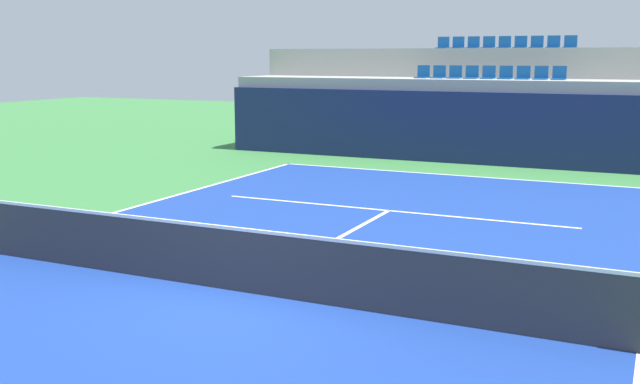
% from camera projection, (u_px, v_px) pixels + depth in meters
% --- Properties ---
extents(ground_plane, '(80.00, 80.00, 0.00)m').
position_uv_depth(ground_plane, '(241.00, 292.00, 10.91)').
color(ground_plane, '#387A3D').
extents(court_surface, '(11.00, 24.00, 0.01)m').
position_uv_depth(court_surface, '(241.00, 292.00, 10.90)').
color(court_surface, navy).
rests_on(court_surface, ground_plane).
extents(baseline_far, '(11.00, 0.10, 0.00)m').
position_uv_depth(baseline_far, '(454.00, 175.00, 21.54)').
color(baseline_far, white).
rests_on(baseline_far, court_surface).
extents(service_line_far, '(8.26, 0.10, 0.00)m').
position_uv_depth(service_line_far, '(389.00, 211.00, 16.60)').
color(service_line_far, white).
rests_on(service_line_far, court_surface).
extents(centre_service_line, '(0.10, 6.40, 0.00)m').
position_uv_depth(centre_service_line, '(330.00, 243.00, 13.75)').
color(centre_service_line, white).
rests_on(centre_service_line, court_surface).
extents(back_wall, '(17.89, 0.30, 2.32)m').
position_uv_depth(back_wall, '(476.00, 128.00, 23.64)').
color(back_wall, navy).
rests_on(back_wall, ground_plane).
extents(stands_tier_lower, '(17.89, 2.40, 2.69)m').
position_uv_depth(stands_tier_lower, '(486.00, 119.00, 24.81)').
color(stands_tier_lower, '#9E9E99').
rests_on(stands_tier_lower, ground_plane).
extents(stands_tier_upper, '(17.89, 2.40, 3.71)m').
position_uv_depth(stands_tier_upper, '(501.00, 100.00, 26.85)').
color(stands_tier_upper, '#9E9E99').
rests_on(stands_tier_upper, ground_plane).
extents(seating_row_lower, '(4.99, 0.44, 0.44)m').
position_uv_depth(seating_row_lower, '(488.00, 75.00, 24.62)').
color(seating_row_lower, '#145193').
rests_on(seating_row_lower, stands_tier_lower).
extents(seating_row_upper, '(4.99, 0.44, 0.44)m').
position_uv_depth(seating_row_upper, '(504.00, 45.00, 26.58)').
color(seating_row_upper, '#145193').
rests_on(seating_row_upper, stands_tier_upper).
extents(tennis_net, '(11.08, 0.08, 1.07)m').
position_uv_depth(tennis_net, '(240.00, 259.00, 10.81)').
color(tennis_net, black).
rests_on(tennis_net, court_surface).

